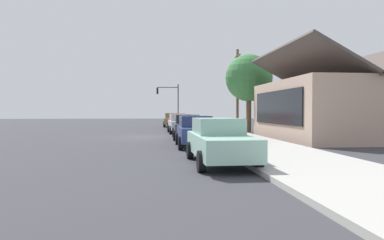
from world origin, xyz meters
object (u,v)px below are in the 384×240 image
object	(u,v)px
car_cherry	(178,121)
shade_tree	(249,78)
car_silver	(180,123)
car_charcoal	(187,126)
car_seafoam	(219,141)
car_navy	(196,131)
traffic_light_main	(170,98)
utility_pole_wooden	(237,88)
fire_hydrant_red	(210,131)
car_olive	(172,120)

from	to	relation	value
car_cherry	shade_tree	xyz separation A→B (m)	(5.08, 5.82, 3.86)
car_silver	car_charcoal	bearing A→B (deg)	-0.57
car_seafoam	car_navy	bearing A→B (deg)	-179.41
traffic_light_main	car_cherry	bearing A→B (deg)	1.93
car_silver	car_seafoam	bearing A→B (deg)	-0.62
car_cherry	car_navy	xyz separation A→B (m)	(16.93, -0.22, -0.00)
car_charcoal	utility_pole_wooden	world-z (taller)	utility_pole_wooden
car_silver	utility_pole_wooden	world-z (taller)	utility_pole_wooden
car_silver	fire_hydrant_red	distance (m)	6.50
traffic_light_main	utility_pole_wooden	xyz separation A→B (m)	(12.63, 5.66, 0.44)
car_olive	fire_hydrant_red	bearing A→B (deg)	7.82
car_seafoam	utility_pole_wooden	xyz separation A→B (m)	(-19.87, 5.43, 3.11)
car_navy	fire_hydrant_red	size ratio (longest dim) A/B	6.14
car_cherry	car_charcoal	xyz separation A→B (m)	(11.50, -0.14, 0.00)
shade_tree	car_olive	bearing A→B (deg)	-151.86
car_olive	car_charcoal	xyz separation A→B (m)	(17.67, 0.05, -0.00)
traffic_light_main	utility_pole_wooden	world-z (taller)	utility_pole_wooden
car_olive	car_cherry	xyz separation A→B (m)	(6.17, 0.20, -0.00)
car_cherry	traffic_light_main	distance (m)	10.03
car_seafoam	traffic_light_main	xyz separation A→B (m)	(-32.49, -0.23, 2.67)
car_silver	car_charcoal	size ratio (longest dim) A/B	0.91
car_navy	traffic_light_main	world-z (taller)	traffic_light_main
car_cherry	utility_pole_wooden	xyz separation A→B (m)	(2.97, 5.33, 3.11)
car_seafoam	car_cherry	bearing A→B (deg)	179.18
car_charcoal	car_olive	bearing A→B (deg)	-177.90
utility_pole_wooden	car_seafoam	bearing A→B (deg)	-15.30
car_silver	car_charcoal	world-z (taller)	same
car_seafoam	fire_hydrant_red	size ratio (longest dim) A/B	6.89
fire_hydrant_red	car_olive	bearing A→B (deg)	-175.18
car_cherry	fire_hydrant_red	distance (m)	12.06
car_seafoam	shade_tree	distance (m)	19.11
car_navy	utility_pole_wooden	bearing A→B (deg)	159.14
car_silver	car_navy	xyz separation A→B (m)	(11.27, -0.04, -0.00)
car_olive	car_seafoam	bearing A→B (deg)	3.19
car_silver	fire_hydrant_red	world-z (taller)	car_silver
utility_pole_wooden	fire_hydrant_red	size ratio (longest dim) A/B	10.56
car_charcoal	car_navy	distance (m)	5.43
car_cherry	car_seafoam	bearing A→B (deg)	-1.01
car_cherry	shade_tree	size ratio (longest dim) A/B	0.68
car_seafoam	car_olive	bearing A→B (deg)	179.62
car_silver	car_seafoam	xyz separation A→B (m)	(17.18, 0.08, 0.00)
car_navy	shade_tree	xyz separation A→B (m)	(-11.85, 6.04, 3.86)
car_silver	car_navy	size ratio (longest dim) A/B	1.02
shade_tree	car_silver	bearing A→B (deg)	-84.51
car_cherry	car_navy	world-z (taller)	same
car_cherry	fire_hydrant_red	bearing A→B (deg)	5.60
car_olive	shade_tree	bearing A→B (deg)	31.14
car_silver	traffic_light_main	size ratio (longest dim) A/B	0.85
car_seafoam	shade_tree	size ratio (longest dim) A/B	0.73
car_seafoam	utility_pole_wooden	size ratio (longest dim) A/B	0.65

